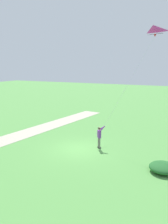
% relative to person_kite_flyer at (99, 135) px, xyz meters
% --- Properties ---
extents(ground_plane, '(120.00, 120.00, 0.00)m').
position_rel_person_kite_flyer_xyz_m(ground_plane, '(1.32, 0.92, -1.05)').
color(ground_plane, '#569947').
extents(person_kite_flyer, '(0.61, 0.56, 1.83)m').
position_rel_person_kite_flyer_xyz_m(person_kite_flyer, '(0.00, 0.00, 0.00)').
color(person_kite_flyer, '#232328').
rests_on(person_kite_flyer, ground).
extents(flying_kite, '(3.83, 2.75, 7.65)m').
position_rel_person_kite_flyer_xyz_m(flying_kite, '(-3.29, -2.35, 7.98)').
color(flying_kite, '#E02D9E').
extents(lakeside_shrub, '(1.74, 1.85, 0.55)m').
position_rel_person_kite_flyer_xyz_m(lakeside_shrub, '(-5.19, 2.17, -0.77)').
color(lakeside_shrub, '#236028').
rests_on(lakeside_shrub, ground).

